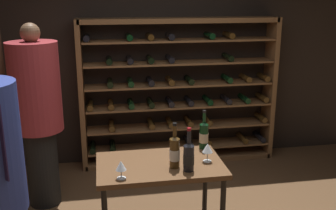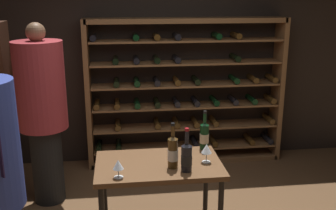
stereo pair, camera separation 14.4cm
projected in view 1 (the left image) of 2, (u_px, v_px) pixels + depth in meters
name	position (u px, v px, depth m)	size (l,w,h in m)	color
back_wall	(150.00, 53.00, 5.09)	(5.89, 0.10, 2.85)	black
wine_rack	(179.00, 93.00, 5.08)	(2.53, 0.32, 1.88)	brown
tasting_table	(160.00, 175.00, 3.18)	(1.01, 0.62, 0.87)	brown
person_guest_khaki	(37.00, 109.00, 3.97)	(0.50, 0.50, 1.91)	black
wine_bottle_black_capsule	(189.00, 156.00, 2.99)	(0.08, 0.08, 0.35)	black
wine_bottle_green_slim	(204.00, 135.00, 3.42)	(0.08, 0.08, 0.35)	black
wine_bottle_red_label	(175.00, 151.00, 3.04)	(0.08, 0.08, 0.36)	#4C3314
wine_glass_stemmed_left	(121.00, 166.00, 2.87)	(0.08, 0.08, 0.14)	silver
wine_glass_stemmed_right	(208.00, 149.00, 3.15)	(0.08, 0.08, 0.16)	silver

